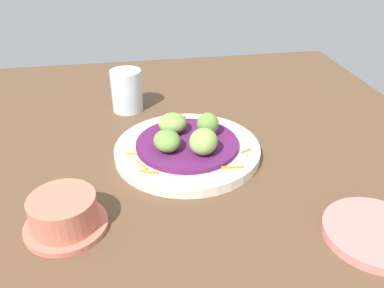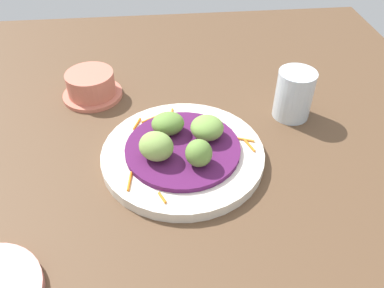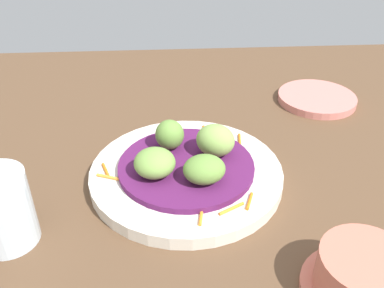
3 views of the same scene
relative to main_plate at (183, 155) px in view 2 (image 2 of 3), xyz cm
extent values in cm
cube|color=brown|center=(1.21, -3.87, -1.91)|extent=(110.00, 110.00, 2.00)
cylinder|color=silver|center=(0.00, 0.00, 0.00)|extent=(26.37, 26.37, 1.81)
cylinder|color=#51194C|center=(0.00, 0.00, 1.34)|extent=(18.56, 18.56, 0.87)
cylinder|color=orange|center=(3.74, 9.89, 1.11)|extent=(1.23, 2.08, 0.40)
cylinder|color=orange|center=(-10.93, 0.09, 1.11)|extent=(1.44, 3.12, 0.40)
cylinder|color=orange|center=(1.30, -9.73, 1.11)|extent=(0.90, 3.04, 0.40)
cylinder|color=orange|center=(7.38, -7.49, 1.11)|extent=(1.48, 3.03, 0.40)
cylinder|color=orange|center=(8.39, 6.19, 1.11)|extent=(0.85, 3.72, 0.40)
cylinder|color=orange|center=(4.98, -8.68, 1.11)|extent=(3.34, 2.11, 0.40)
cylinder|color=orange|center=(-10.31, -1.50, 1.11)|extent=(3.46, 1.65, 0.40)
ellipsoid|color=olive|center=(-2.09, 4.17, 3.92)|extent=(5.42, 5.44, 4.29)
ellipsoid|color=#759E47|center=(-4.17, -2.09, 3.58)|extent=(6.75, 6.68, 3.61)
ellipsoid|color=olive|center=(2.09, -4.17, 3.56)|extent=(5.85, 5.14, 3.56)
ellipsoid|color=#84A851|center=(4.17, 2.09, 4.01)|extent=(7.07, 6.84, 4.46)
cylinder|color=#C66B56|center=(16.32, -19.97, -0.51)|extent=(11.66, 11.66, 0.80)
cylinder|color=#C66B56|center=(16.32, -19.97, 2.12)|extent=(9.26, 9.26, 4.45)
cylinder|color=silver|center=(-21.01, -9.96, 3.64)|extent=(6.75, 6.75, 9.10)
camera|label=1|loc=(61.38, -9.86, 38.10)|focal=37.44mm
camera|label=2|loc=(3.25, 46.60, 42.99)|focal=36.42mm
camera|label=3|loc=(-2.25, -46.14, 35.01)|focal=39.17mm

